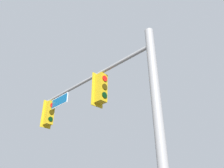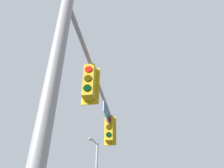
# 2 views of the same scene
# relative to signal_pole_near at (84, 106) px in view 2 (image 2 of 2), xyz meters

# --- Properties ---
(signal_pole_near) EXTENTS (6.50, 1.26, 6.63)m
(signal_pole_near) POSITION_rel_signal_pole_near_xyz_m (0.00, 0.00, 0.00)
(signal_pole_near) COLOR gray
(signal_pole_near) RESTS_ON ground_plane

